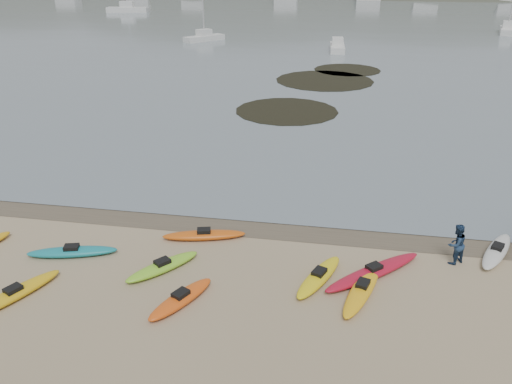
# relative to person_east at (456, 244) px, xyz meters

# --- Properties ---
(ground) EXTENTS (600.00, 600.00, 0.00)m
(ground) POSITION_rel_person_east_xyz_m (-8.08, 1.93, -0.83)
(ground) COLOR tan
(ground) RESTS_ON ground
(wet_sand) EXTENTS (60.00, 60.00, 0.00)m
(wet_sand) POSITION_rel_person_east_xyz_m (-8.08, 1.63, -0.82)
(wet_sand) COLOR brown
(wet_sand) RESTS_ON ground
(kayaks) EXTENTS (22.67, 9.21, 0.34)m
(kayaks) POSITION_rel_person_east_xyz_m (-8.76, -2.09, -0.66)
(kayaks) COLOR silver
(kayaks) RESTS_ON ground
(person_east) EXTENTS (1.02, 0.98, 1.65)m
(person_east) POSITION_rel_person_east_xyz_m (0.00, 0.00, 0.00)
(person_east) COLOR navy
(person_east) RESTS_ON ground
(kelp_mats) EXTENTS (12.10, 24.73, 0.04)m
(kelp_mats) POSITION_rel_person_east_xyz_m (-6.65, 29.62, -0.80)
(kelp_mats) COLOR black
(kelp_mats) RESTS_ON water
(moored_boats) EXTENTS (101.70, 74.97, 1.31)m
(moored_boats) POSITION_rel_person_east_xyz_m (-13.40, 85.05, -0.28)
(moored_boats) COLOR silver
(moored_boats) RESTS_ON ground
(far_hills) EXTENTS (550.00, 135.00, 80.00)m
(far_hills) POSITION_rel_person_east_xyz_m (31.30, 195.90, -16.76)
(far_hills) COLOR #384235
(far_hills) RESTS_ON ground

